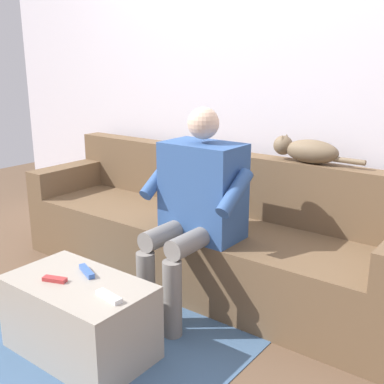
# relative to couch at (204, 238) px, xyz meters

# --- Properties ---
(ground_plane) EXTENTS (8.00, 8.00, 0.00)m
(ground_plane) POSITION_rel_couch_xyz_m (0.00, 0.71, -0.28)
(ground_plane) COLOR brown
(back_wall) EXTENTS (4.79, 0.06, 2.57)m
(back_wall) POSITION_rel_couch_xyz_m (0.00, -0.45, 1.00)
(back_wall) COLOR silver
(back_wall) RESTS_ON ground
(couch) EXTENTS (2.62, 0.71, 0.81)m
(couch) POSITION_rel_couch_xyz_m (0.00, 0.00, 0.00)
(couch) COLOR brown
(couch) RESTS_ON ground
(coffee_table) EXTENTS (0.71, 0.41, 0.38)m
(coffee_table) POSITION_rel_couch_xyz_m (0.00, 1.02, -0.09)
(coffee_table) COLOR #A89E8E
(coffee_table) RESTS_ON ground
(person_solo_seated) EXTENTS (0.59, 0.57, 1.14)m
(person_solo_seated) POSITION_rel_couch_xyz_m (-0.17, 0.32, 0.36)
(person_solo_seated) COLOR #335693
(person_solo_seated) RESTS_ON ground
(cat_on_backrest) EXTENTS (0.55, 0.15, 0.15)m
(cat_on_backrest) POSITION_rel_couch_xyz_m (-0.55, -0.24, 0.60)
(cat_on_backrest) COLOR #756047
(cat_on_backrest) RESTS_ON couch
(remote_blue) EXTENTS (0.15, 0.08, 0.02)m
(remote_blue) POSITION_rel_couch_xyz_m (0.03, 0.94, 0.11)
(remote_blue) COLOR #3860B7
(remote_blue) RESTS_ON coffee_table
(remote_white) EXTENTS (0.15, 0.06, 0.02)m
(remote_white) POSITION_rel_couch_xyz_m (-0.24, 1.05, 0.11)
(remote_white) COLOR white
(remote_white) RESTS_ON coffee_table
(remote_red) EXTENTS (0.12, 0.08, 0.02)m
(remote_red) POSITION_rel_couch_xyz_m (0.09, 1.08, 0.11)
(remote_red) COLOR #B73333
(remote_red) RESTS_ON coffee_table
(floor_rug) EXTENTS (1.41, 1.41, 0.01)m
(floor_rug) POSITION_rel_couch_xyz_m (0.00, 0.90, -0.28)
(floor_rug) COLOR #426084
(floor_rug) RESTS_ON ground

